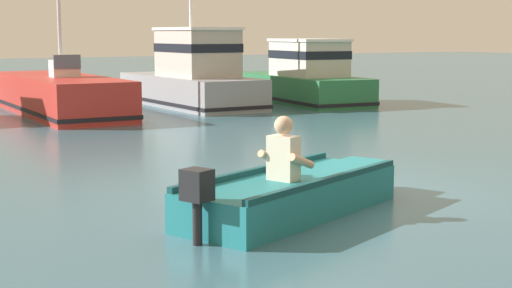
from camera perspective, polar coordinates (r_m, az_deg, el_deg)
ground_plane at (r=10.53m, az=6.10°, el=-3.50°), size 120.00×120.00×0.00m
rowboat_with_person at (r=9.15m, az=2.83°, el=-3.65°), size 3.57×2.25×1.19m
moored_boat_red at (r=21.12m, az=-14.30°, el=3.48°), size 2.11×6.82×3.57m
moored_boat_grey at (r=22.77m, az=-4.74°, el=4.94°), size 2.31×6.03×4.61m
moored_boat_green at (r=23.94m, az=3.50°, el=4.82°), size 2.39×5.94×1.97m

